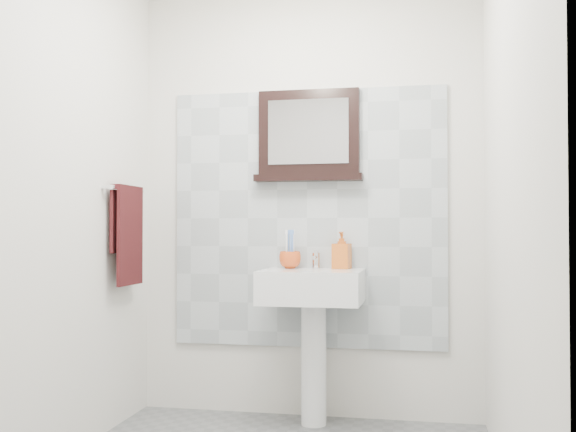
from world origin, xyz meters
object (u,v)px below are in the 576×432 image
object	(u,v)px
toothbrush_cup	(290,260)
framed_mirror	(309,138)
hand_towel	(127,227)
soap_dispenser	(342,250)
pedestal_sink	(312,303)

from	to	relation	value
toothbrush_cup	framed_mirror	bearing A→B (deg)	37.53
toothbrush_cup	hand_towel	size ratio (longest dim) A/B	0.23
soap_dispenser	hand_towel	world-z (taller)	hand_towel
toothbrush_cup	framed_mirror	world-z (taller)	framed_mirror
pedestal_sink	soap_dispenser	xyz separation A→B (m)	(0.15, 0.14, 0.29)
soap_dispenser	hand_towel	xyz separation A→B (m)	(-1.15, -0.33, 0.13)
framed_mirror	hand_towel	world-z (taller)	framed_mirror
toothbrush_cup	soap_dispenser	bearing A→B (deg)	6.28
soap_dispenser	framed_mirror	xyz separation A→B (m)	(-0.20, 0.04, 0.65)
pedestal_sink	hand_towel	size ratio (longest dim) A/B	1.75
framed_mirror	hand_towel	bearing A→B (deg)	-158.68
toothbrush_cup	soap_dispenser	distance (m)	0.30
pedestal_sink	toothbrush_cup	distance (m)	0.30
soap_dispenser	pedestal_sink	bearing A→B (deg)	-126.87
pedestal_sink	soap_dispenser	bearing A→B (deg)	44.69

